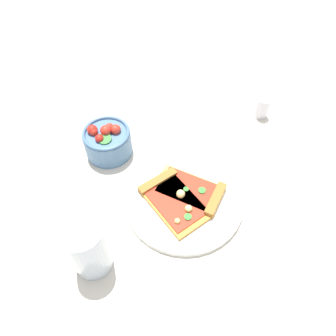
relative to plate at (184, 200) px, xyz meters
The scene contains 7 objects.
ground_plane 0.04m from the plate, 115.85° to the left, with size 2.40×2.40×0.00m, color beige.
plate is the anchor object (origin of this frame).
pizza_slice_near 0.03m from the plate, 109.77° to the right, with size 0.16×0.10×0.03m.
pizza_slice_far 0.03m from the plate, 88.09° to the left, with size 0.18×0.15×0.02m.
salad_bowl 0.24m from the plate, 162.26° to the right, with size 0.12×0.12×0.09m.
soda_glass 0.24m from the plate, 85.19° to the right, with size 0.07×0.07×0.13m.
pepper_shaker 0.36m from the plate, 108.38° to the left, with size 0.03×0.03×0.07m.
Camera 1 is at (0.32, -0.28, 0.62)m, focal length 34.35 mm.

